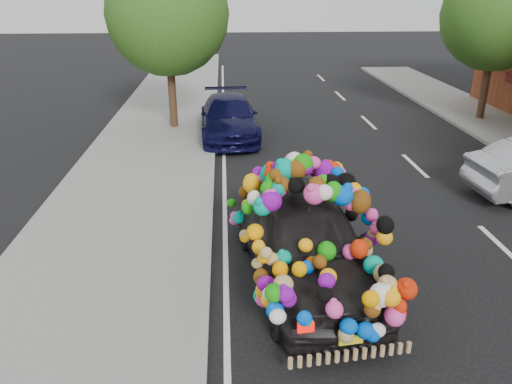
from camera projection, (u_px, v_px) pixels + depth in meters
ground at (327, 254)px, 9.83m from camera, size 100.00×100.00×0.00m
sidewalk at (105, 259)px, 9.55m from camera, size 4.00×60.00×0.12m
kerb at (207, 255)px, 9.66m from camera, size 0.15×60.00×0.13m
lane_markings at (504, 248)px, 10.04m from camera, size 6.00×50.00×0.01m
tree_near_sidewalk at (167, 13)px, 16.81m from camera, size 4.20×4.20×6.13m
tree_far_b at (497, 15)px, 18.02m from camera, size 4.00×4.00×5.90m
plush_art_car at (305, 220)px, 8.62m from camera, size 2.83×5.13×2.25m
navy_sedan at (229, 117)px, 17.24m from camera, size 2.07×4.76×1.36m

